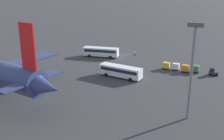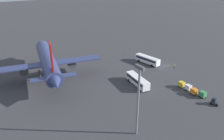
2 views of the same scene
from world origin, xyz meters
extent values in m
plane|color=#38383A|center=(0.00, 0.00, 0.00)|extent=(600.00, 600.00, 0.00)
cone|color=navy|center=(-2.80, 50.12, 6.99)|extent=(7.83, 6.17, 4.84)
cube|color=navy|center=(12.75, 35.44, 6.32)|extent=(8.19, 17.61, 0.44)
cube|color=red|center=(0.58, 49.41, 13.97)|extent=(3.69, 1.11, 8.60)
cube|color=navy|center=(0.22, 49.49, 7.52)|extent=(5.40, 14.21, 0.28)
cylinder|color=#38383D|center=(14.35, 37.70, 4.62)|extent=(4.94, 3.80, 2.96)
cylinder|color=#38383D|center=(14.32, 42.96, 2.15)|extent=(0.50, 0.50, 4.30)
cylinder|color=black|center=(14.32, 42.96, 0.45)|extent=(0.98, 0.67, 0.90)
cube|color=white|center=(6.45, 4.97, 1.83)|extent=(12.24, 4.46, 2.76)
cube|color=#192333|center=(6.45, 4.97, 2.32)|extent=(11.30, 4.37, 0.88)
cylinder|color=black|center=(9.92, 6.94, 0.50)|extent=(1.03, 0.44, 1.00)
cylinder|color=black|center=(10.33, 4.04, 0.50)|extent=(1.03, 0.44, 1.00)
cylinder|color=black|center=(2.58, 5.90, 0.50)|extent=(1.03, 0.44, 1.00)
cylinder|color=black|center=(2.99, 3.00, 0.50)|extent=(1.03, 0.44, 1.00)
cube|color=white|center=(-7.08, 21.97, 1.81)|extent=(12.20, 4.67, 2.72)
cube|color=#192333|center=(-7.08, 21.97, 2.29)|extent=(11.26, 4.56, 0.87)
cylinder|color=black|center=(-3.21, 22.87, 0.50)|extent=(1.03, 0.45, 1.00)
cylinder|color=black|center=(-3.67, 19.93, 0.50)|extent=(1.03, 0.45, 1.00)
cylinder|color=black|center=(-10.49, 24.02, 0.50)|extent=(1.03, 0.45, 1.00)
cylinder|color=black|center=(-10.96, 21.07, 0.50)|extent=(1.03, 0.45, 1.00)
cube|color=#333338|center=(-30.21, 10.70, 0.65)|extent=(2.61, 1.76, 0.70)
cube|color=#192333|center=(-29.80, 10.79, 1.55)|extent=(1.29, 1.36, 1.10)
cylinder|color=black|center=(-29.53, 11.56, 0.30)|extent=(0.63, 0.34, 0.60)
cylinder|color=black|center=(-29.25, 10.18, 0.30)|extent=(0.63, 0.34, 0.60)
cylinder|color=black|center=(-31.17, 11.22, 0.30)|extent=(0.63, 0.34, 0.60)
cylinder|color=black|center=(-30.89, 9.85, 0.30)|extent=(0.63, 0.34, 0.60)
cylinder|color=#1E1E2D|center=(-3.85, -0.99, 0.42)|extent=(0.32, 0.32, 0.85)
cylinder|color=yellow|center=(-3.85, -0.99, 1.18)|extent=(0.38, 0.38, 0.65)
sphere|color=tan|center=(-3.85, -0.99, 1.62)|extent=(0.24, 0.24, 0.24)
cube|color=#38383D|center=(-25.38, 10.03, 0.41)|extent=(2.08, 1.78, 0.10)
cube|color=#38844C|center=(-25.38, 10.03, 1.26)|extent=(1.98, 1.69, 1.60)
cylinder|color=black|center=(-24.59, 10.63, 0.18)|extent=(0.37, 0.14, 0.36)
cylinder|color=black|center=(-24.66, 9.35, 0.18)|extent=(0.37, 0.14, 0.36)
cylinder|color=black|center=(-26.11, 10.71, 0.18)|extent=(0.37, 0.14, 0.36)
cylinder|color=black|center=(-26.18, 9.43, 0.18)|extent=(0.37, 0.14, 0.36)
cube|color=#38383D|center=(-22.60, 10.77, 0.41)|extent=(2.08, 1.78, 0.10)
cube|color=orange|center=(-22.60, 10.77, 1.26)|extent=(1.98, 1.69, 1.60)
cylinder|color=black|center=(-21.81, 11.37, 0.18)|extent=(0.37, 0.14, 0.36)
cylinder|color=black|center=(-21.87, 10.09, 0.18)|extent=(0.37, 0.14, 0.36)
cylinder|color=black|center=(-23.32, 11.45, 0.18)|extent=(0.37, 0.14, 0.36)
cylinder|color=black|center=(-23.39, 10.17, 0.18)|extent=(0.37, 0.14, 0.36)
cube|color=#38383D|center=(-19.81, 10.14, 0.41)|extent=(2.08, 1.78, 0.10)
cube|color=silver|center=(-19.81, 10.14, 1.26)|extent=(1.98, 1.69, 1.60)
cylinder|color=black|center=(-19.02, 10.74, 0.18)|extent=(0.37, 0.14, 0.36)
cylinder|color=black|center=(-19.08, 9.46, 0.18)|extent=(0.37, 0.14, 0.36)
cylinder|color=black|center=(-20.54, 10.81, 0.18)|extent=(0.37, 0.14, 0.36)
cylinder|color=black|center=(-20.60, 9.54, 0.18)|extent=(0.37, 0.14, 0.36)
cube|color=#38383D|center=(-17.02, 10.13, 0.41)|extent=(2.08, 1.78, 0.10)
cube|color=gold|center=(-17.02, 10.13, 1.26)|extent=(1.98, 1.69, 1.60)
cylinder|color=black|center=(-16.23, 10.73, 0.18)|extent=(0.37, 0.14, 0.36)
cylinder|color=black|center=(-16.30, 9.46, 0.18)|extent=(0.37, 0.14, 0.36)
cylinder|color=black|center=(-17.75, 10.81, 0.18)|extent=(0.37, 0.14, 0.36)
cylinder|color=black|center=(-17.82, 9.53, 0.18)|extent=(0.37, 0.14, 0.36)
cylinder|color=slate|center=(-27.10, 39.01, 8.78)|extent=(0.50, 0.50, 17.57)
cube|color=#4C4C4C|center=(-27.10, 39.01, 17.97)|extent=(2.80, 0.70, 0.80)
camera|label=1|loc=(-31.90, 89.17, 25.63)|focal=45.00mm
camera|label=2|loc=(-59.89, 68.22, 36.48)|focal=35.00mm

